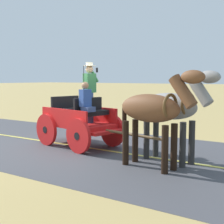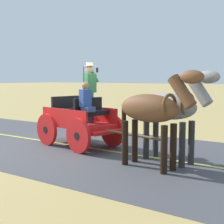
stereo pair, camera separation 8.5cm
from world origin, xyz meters
name	(u,v)px [view 2 (the right image)]	position (x,y,z in m)	size (l,w,h in m)	color
ground_plane	(72,145)	(0.00, 0.00, 0.00)	(200.00, 200.00, 0.00)	tan
road_surface	(72,145)	(0.00, 0.00, 0.00)	(5.98, 160.00, 0.01)	#424247
road_centre_stripe	(72,145)	(0.00, 0.00, 0.01)	(0.12, 160.00, 0.00)	#DBCC4C
horse_drawn_carriage	(81,119)	(-0.09, 0.30, 0.82)	(1.87, 4.51, 2.50)	red
horse_near_side	(172,108)	(0.15, 3.34, 1.32)	(0.91, 2.15, 2.21)	gray
horse_off_side	(153,111)	(0.88, 3.19, 1.32)	(0.79, 2.15, 2.21)	brown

